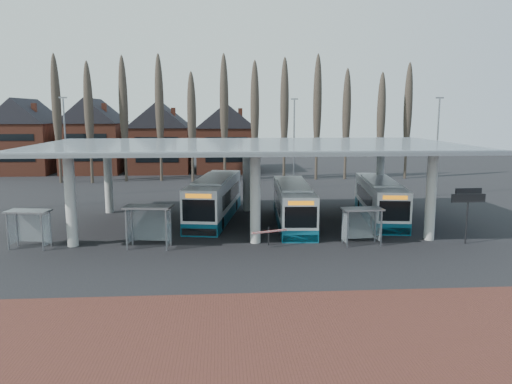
{
  "coord_description": "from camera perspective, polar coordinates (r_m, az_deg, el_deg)",
  "views": [
    {
      "loc": [
        -2.24,
        -30.02,
        8.73
      ],
      "look_at": [
        0.36,
        7.0,
        2.72
      ],
      "focal_mm": 35.0,
      "sensor_mm": 36.0,
      "label": 1
    }
  ],
  "objects": [
    {
      "name": "lamp_post_a",
      "position": [
        54.46,
        -20.92,
        5.02
      ],
      "size": [
        0.8,
        0.16,
        10.17
      ],
      "color": "slate",
      "rests_on": "ground"
    },
    {
      "name": "townhouse_row",
      "position": [
        75.29,
        -14.46,
        6.78
      ],
      "size": [
        36.8,
        10.3,
        12.25
      ],
      "color": "brown",
      "rests_on": "ground"
    },
    {
      "name": "barrier",
      "position": [
        32.48,
        1.52,
        -4.66
      ],
      "size": [
        2.34,
        1.08,
        1.23
      ],
      "rotation": [
        0.0,
        0.0,
        0.35
      ],
      "color": "black",
      "rests_on": "ground"
    },
    {
      "name": "shelter_0",
      "position": [
        35.27,
        -24.45,
        -2.97
      ],
      "size": [
        2.85,
        1.74,
        2.48
      ],
      "rotation": [
        0.0,
        0.0,
        -0.16
      ],
      "color": "gray",
      "rests_on": "ground"
    },
    {
      "name": "shelter_2",
      "position": [
        33.64,
        11.94,
        -2.91
      ],
      "size": [
        2.73,
        1.49,
        2.46
      ],
      "rotation": [
        0.0,
        0.0,
        0.06
      ],
      "color": "gray",
      "rests_on": "ground"
    },
    {
      "name": "station_canopy",
      "position": [
        38.21,
        -0.65,
        4.62
      ],
      "size": [
        32.0,
        16.0,
        6.34
      ],
      "color": "#B7B8B3",
      "rests_on": "ground"
    },
    {
      "name": "poplar_row",
      "position": [
        63.06,
        -2.01,
        9.23
      ],
      "size": [
        45.1,
        1.1,
        14.5
      ],
      "color": "#473D33",
      "rests_on": "ground"
    },
    {
      "name": "bus_2",
      "position": [
        39.03,
        4.26,
        -1.49
      ],
      "size": [
        3.12,
        11.68,
        3.21
      ],
      "rotation": [
        0.0,
        0.0,
        -0.06
      ],
      "color": "white",
      "rests_on": "ground"
    },
    {
      "name": "info_sign_1",
      "position": [
        40.53,
        23.1,
        -0.28
      ],
      "size": [
        2.07,
        0.24,
        3.08
      ],
      "rotation": [
        0.0,
        0.0,
        0.06
      ],
      "color": "black",
      "rests_on": "ground"
    },
    {
      "name": "shelter_1",
      "position": [
        32.89,
        -12.13,
        -2.81
      ],
      "size": [
        3.14,
        1.85,
        2.76
      ],
      "rotation": [
        0.0,
        0.0,
        -0.13
      ],
      "color": "gray",
      "rests_on": "ground"
    },
    {
      "name": "info_sign_0",
      "position": [
        35.72,
        23.08,
        -1.06
      ],
      "size": [
        2.27,
        0.15,
        3.37
      ],
      "rotation": [
        0.0,
        0.0,
        -0.01
      ],
      "color": "black",
      "rests_on": "ground"
    },
    {
      "name": "lamp_post_c",
      "position": [
        54.84,
        19.99,
        5.09
      ],
      "size": [
        0.8,
        0.16,
        10.17
      ],
      "color": "slate",
      "rests_on": "ground"
    },
    {
      "name": "bus_1",
      "position": [
        41.03,
        -4.73,
        -0.81
      ],
      "size": [
        4.69,
        12.65,
        3.44
      ],
      "rotation": [
        0.0,
        0.0,
        -0.17
      ],
      "color": "white",
      "rests_on": "ground"
    },
    {
      "name": "brick_strip",
      "position": [
        20.14,
        2.88,
        -16.46
      ],
      "size": [
        70.0,
        10.0,
        0.03
      ],
      "primitive_type": "cube",
      "color": "#4E261F",
      "rests_on": "ground"
    },
    {
      "name": "bus_3",
      "position": [
        42.22,
        13.95,
        -0.92
      ],
      "size": [
        4.04,
        11.83,
        3.22
      ],
      "rotation": [
        0.0,
        0.0,
        -0.14
      ],
      "color": "white",
      "rests_on": "ground"
    },
    {
      "name": "ground",
      "position": [
        31.34,
        0.24,
        -6.98
      ],
      "size": [
        140.0,
        140.0,
        0.0
      ],
      "primitive_type": "plane",
      "color": "black",
      "rests_on": "ground"
    },
    {
      "name": "lamp_post_b",
      "position": [
        56.72,
        4.36,
        5.73
      ],
      "size": [
        0.8,
        0.16,
        10.17
      ],
      "color": "slate",
      "rests_on": "ground"
    }
  ]
}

